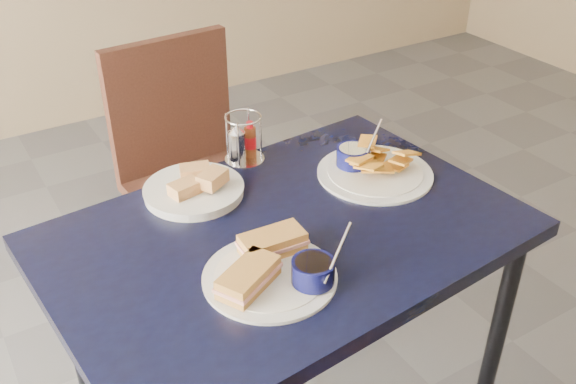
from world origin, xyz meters
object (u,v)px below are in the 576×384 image
plantain_plate (369,167)px  condiment_caddy (242,142)px  bread_basket (195,188)px  dining_table (286,254)px  chair_far (190,159)px  sandwich_plate (274,267)px

plantain_plate → condiment_caddy: (-0.26, 0.23, 0.04)m
bread_basket → condiment_caddy: size_ratio=1.83×
dining_table → bread_basket: bearing=115.8°
dining_table → plantain_plate: size_ratio=3.73×
bread_basket → chair_far: bearing=69.0°
sandwich_plate → condiment_caddy: condiment_caddy is taller
dining_table → bread_basket: size_ratio=4.60×
condiment_caddy → sandwich_plate: bearing=-110.7°
bread_basket → condiment_caddy: bearing=26.6°
dining_table → sandwich_plate: 0.20m
plantain_plate → dining_table: bearing=-162.0°
chair_far → bread_basket: bearing=-111.0°
chair_far → dining_table: bearing=-96.3°
dining_table → sandwich_plate: bearing=-129.7°
chair_far → condiment_caddy: size_ratio=6.89×
condiment_caddy → bread_basket: bearing=-153.4°
plantain_plate → bread_basket: bearing=162.3°
chair_far → bread_basket: chair_far is taller
sandwich_plate → condiment_caddy: (0.18, 0.47, 0.03)m
chair_far → sandwich_plate: size_ratio=3.05×
plantain_plate → bread_basket: (-0.44, 0.14, 0.00)m
sandwich_plate → condiment_caddy: bearing=69.3°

